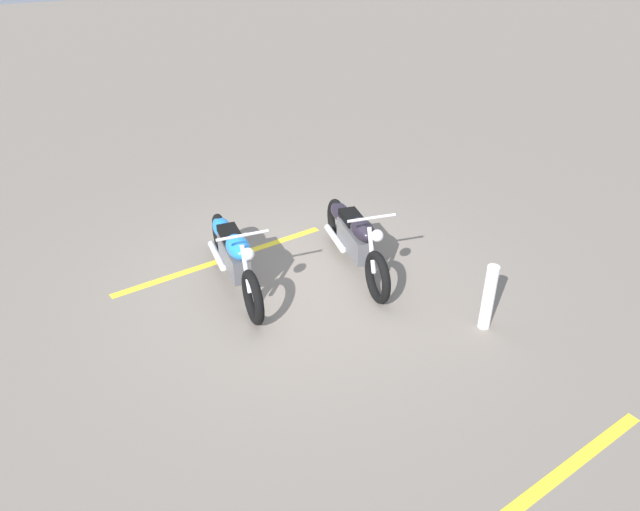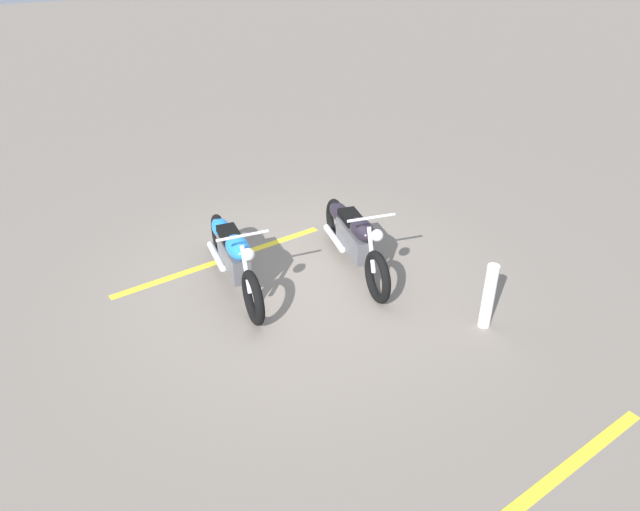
% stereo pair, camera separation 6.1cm
% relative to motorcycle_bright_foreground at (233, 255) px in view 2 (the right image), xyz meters
% --- Properties ---
extents(ground_plane, '(60.00, 60.00, 0.00)m').
position_rel_motorcycle_bright_foreground_xyz_m(ground_plane, '(0.31, 0.78, -0.46)').
color(ground_plane, slate).
extents(motorcycle_bright_foreground, '(2.22, 0.63, 1.04)m').
position_rel_motorcycle_bright_foreground_xyz_m(motorcycle_bright_foreground, '(0.00, 0.00, 0.00)').
color(motorcycle_bright_foreground, black).
rests_on(motorcycle_bright_foreground, ground).
extents(motorcycle_dark_foreground, '(2.20, 0.73, 1.04)m').
position_rel_motorcycle_bright_foreground_xyz_m(motorcycle_dark_foreground, '(0.39, 1.58, 0.00)').
color(motorcycle_dark_foreground, black).
rests_on(motorcycle_dark_foreground, ground).
extents(bollard_post, '(0.14, 0.14, 0.83)m').
position_rel_motorcycle_bright_foreground_xyz_m(bollard_post, '(2.29, 2.18, -0.05)').
color(bollard_post, white).
rests_on(bollard_post, ground).
extents(parking_stripe_near, '(0.40, 3.20, 0.01)m').
position_rel_motorcycle_bright_foreground_xyz_m(parking_stripe_near, '(-0.68, 0.10, -0.46)').
color(parking_stripe_near, yellow).
rests_on(parking_stripe_near, ground).
extents(parking_stripe_mid, '(0.40, 3.20, 0.01)m').
position_rel_motorcycle_bright_foreground_xyz_m(parking_stripe_mid, '(4.24, 0.85, -0.46)').
color(parking_stripe_mid, yellow).
rests_on(parking_stripe_mid, ground).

